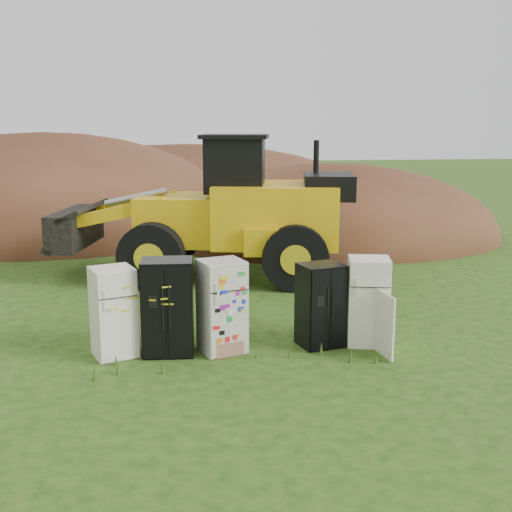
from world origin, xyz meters
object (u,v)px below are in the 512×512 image
at_px(fridge_black_right, 321,305).
at_px(fridge_open_door, 368,301).
at_px(fridge_leftmost, 114,312).
at_px(wheel_loader, 200,207).
at_px(fridge_sticker, 222,306).
at_px(fridge_black_side, 168,307).

xyz_separation_m(fridge_black_right, fridge_open_door, (0.95, -0.04, 0.05)).
distance_m(fridge_leftmost, wheel_loader, 6.49).
height_order(fridge_black_right, wheel_loader, wheel_loader).
bearing_deg(fridge_open_door, fridge_sticker, -166.67).
distance_m(fridge_leftmost, fridge_sticker, 2.03).
bearing_deg(fridge_black_right, wheel_loader, 94.04).
bearing_deg(wheel_loader, fridge_sticker, -78.12).
bearing_deg(wheel_loader, fridge_open_door, -52.80).
relative_size(fridge_black_right, wheel_loader, 0.20).
bearing_deg(fridge_sticker, wheel_loader, 73.65).
distance_m(fridge_leftmost, fridge_open_door, 4.93).
xyz_separation_m(fridge_open_door, wheel_loader, (-2.93, 6.10, 1.13)).
distance_m(fridge_leftmost, fridge_black_side, 1.01).
bearing_deg(fridge_leftmost, fridge_black_side, -20.04).
relative_size(fridge_sticker, wheel_loader, 0.22).
xyz_separation_m(fridge_black_side, fridge_open_door, (3.92, -0.02, -0.04)).
bearing_deg(wheel_loader, fridge_black_side, -87.67).
xyz_separation_m(fridge_leftmost, fridge_sticker, (2.03, -0.05, 0.04)).
relative_size(fridge_black_side, fridge_black_right, 1.11).
xyz_separation_m(fridge_sticker, wheel_loader, (-0.04, 6.11, 1.11)).
bearing_deg(fridge_sticker, fridge_black_side, 161.44).
height_order(fridge_leftmost, fridge_sticker, fridge_sticker).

